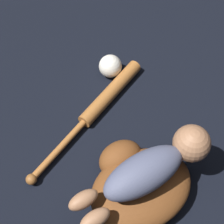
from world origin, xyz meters
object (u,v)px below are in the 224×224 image
(baseball_bat, at_px, (101,103))
(baseball, at_px, (110,66))
(baseball_glove, at_px, (138,183))
(baby_figure, at_px, (154,167))

(baseball_bat, bearing_deg, baseball, 64.63)
(baseball_glove, bearing_deg, baseball_bat, 95.99)
(baseball_glove, distance_m, baseball_bat, 0.31)
(baseball_glove, height_order, baseball, baseball_glove)
(baseball_glove, xyz_separation_m, baby_figure, (0.04, -0.01, 0.10))
(baseball_glove, distance_m, baby_figure, 0.10)
(baseball_bat, relative_size, baseball, 5.46)
(baseball_glove, xyz_separation_m, baseball, (0.03, 0.44, -0.01))
(baby_figure, height_order, baseball, baby_figure)
(baby_figure, distance_m, baseball_bat, 0.34)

